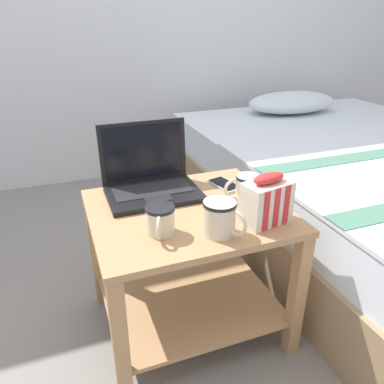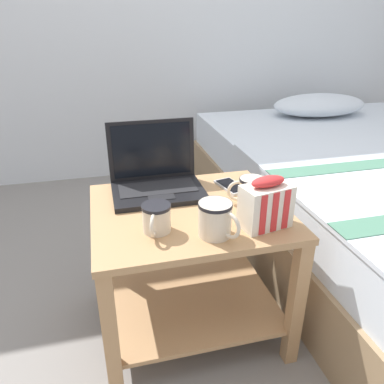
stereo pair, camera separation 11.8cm
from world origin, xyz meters
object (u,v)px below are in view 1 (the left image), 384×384
snack_bag (267,200)px  mug_front_right (220,216)px  cell_phone (224,185)px  mug_mid_center (160,219)px  mug_front_left (247,187)px  bed (367,185)px  laptop (150,179)px

snack_bag → mug_front_right: bearing=-174.2°
cell_phone → mug_mid_center: bearing=-142.6°
mug_front_right → mug_mid_center: mug_front_right is taller
mug_front_left → mug_mid_center: mug_front_left is taller
bed → cell_phone: size_ratio=13.96×
bed → snack_bag: snack_bag is taller
mug_mid_center → snack_bag: bearing=-8.5°
laptop → mug_front_left: bearing=-32.9°
laptop → bed: bearing=8.9°
bed → snack_bag: bearing=-151.3°
bed → mug_front_left: 1.08m
mug_front_right → snack_bag: 0.16m
mug_front_left → mug_mid_center: bearing=-163.0°
mug_mid_center → snack_bag: size_ratio=0.75×
mug_front_left → snack_bag: 0.15m
mug_front_right → bed: bearing=25.8°
cell_phone → mug_front_left: bearing=-83.3°
bed → laptop: laptop is taller
laptop → mug_front_right: laptop is taller
laptop → mug_front_left: 0.35m
mug_mid_center → cell_phone: bearing=37.4°
mug_front_right → cell_phone: mug_front_right is taller
mug_front_left → snack_bag: (-0.02, -0.15, 0.02)m
mug_mid_center → laptop: bearing=80.8°
bed → mug_mid_center: bed is taller
bed → mug_front_left: bearing=-158.2°
mug_front_left → mug_front_right: mug_front_right is taller
mug_front_left → mug_mid_center: size_ratio=1.04×
laptop → mug_front_right: 0.37m
bed → mug_mid_center: (-1.31, -0.49, 0.30)m
laptop → snack_bag: laptop is taller
mug_front_left → snack_bag: size_ratio=0.78×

